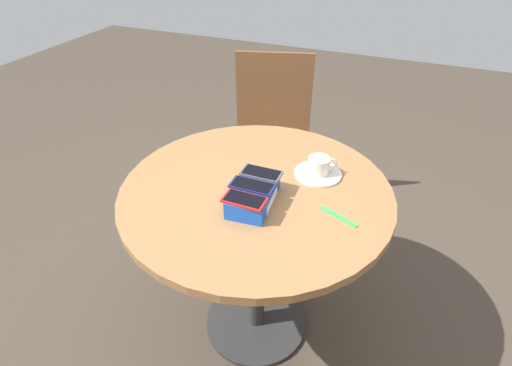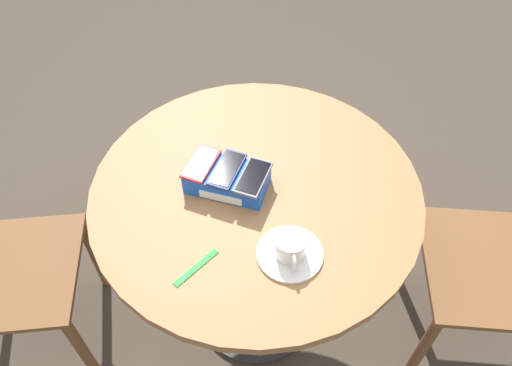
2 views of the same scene
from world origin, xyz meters
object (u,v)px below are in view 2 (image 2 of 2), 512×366
round_table (256,217)px  phone_navy (227,169)px  phone_red (201,163)px  coffee_cup (291,247)px  phone_box (227,179)px  phone_gray (253,177)px  saucer (290,254)px  lanyard_strap (196,267)px

round_table → phone_navy: 0.22m
phone_red → coffee_cup: (0.31, -0.15, -0.03)m
round_table → phone_box: 0.18m
phone_gray → coffee_cup: (0.16, -0.16, -0.03)m
phone_box → coffee_cup: size_ratio=2.28×
phone_navy → phone_gray: (0.08, -0.00, 0.00)m
phone_gray → phone_box: bearing=-177.1°
phone_red → phone_navy: 0.08m
round_table → phone_red: phone_red is taller
phone_gray → saucer: phone_gray is taller
phone_navy → lanyard_strap: bearing=-83.1°
phone_red → phone_navy: size_ratio=0.93×
round_table → phone_red: 0.25m
coffee_cup → phone_red: bearing=154.2°
round_table → phone_red: bearing=-170.7°
phone_box → phone_gray: phone_gray is taller
phone_navy → coffee_cup: size_ratio=1.40×
round_table → phone_box: (-0.08, -0.02, 0.17)m
round_table → coffee_cup: bearing=-47.8°
phone_gray → saucer: 0.23m
saucer → coffee_cup: 0.04m
phone_red → lanyard_strap: bearing=-67.9°
lanyard_strap → phone_red: bearing=112.1°
round_table → saucer: saucer is taller
phone_box → round_table: bearing=16.7°
phone_box → saucer: size_ratio=1.36×
round_table → coffee_cup: coffee_cup is taller
phone_box → saucer: (0.23, -0.15, -0.03)m
coffee_cup → round_table: bearing=132.2°
saucer → coffee_cup: coffee_cup is taller
phone_box → phone_gray: bearing=2.9°
phone_navy → saucer: phone_navy is taller
phone_red → phone_box: bearing=1.6°
round_table → phone_box: size_ratio=4.06×
phone_box → phone_red: (-0.08, -0.00, 0.03)m
phone_box → phone_gray: (0.08, 0.00, 0.03)m
coffee_cup → phone_gray: bearing=135.5°
phone_box → lanyard_strap: size_ratio=1.67×
round_table → lanyard_strap: (-0.04, -0.29, 0.14)m
phone_navy → lanyard_strap: (0.03, -0.27, -0.06)m
saucer → phone_red: bearing=154.4°
phone_navy → coffee_cup: 0.28m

